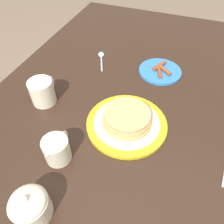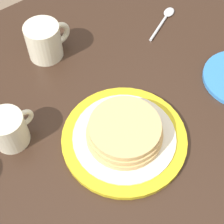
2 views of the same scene
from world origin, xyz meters
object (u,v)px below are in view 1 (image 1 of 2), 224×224
(creamer_pitcher, at_px, (57,150))
(spoon, at_px, (101,58))
(pancake_plate, at_px, (127,121))
(sugar_bowl, at_px, (30,206))
(coffee_mug, at_px, (43,91))
(side_plate_bacon, at_px, (160,71))

(creamer_pitcher, xyz_separation_m, spoon, (0.48, 0.07, -0.04))
(pancake_plate, height_order, sugar_bowl, sugar_bowl)
(coffee_mug, height_order, spoon, coffee_mug)
(coffee_mug, relative_size, spoon, 0.83)
(side_plate_bacon, xyz_separation_m, creamer_pitcher, (-0.48, 0.18, 0.03))
(sugar_bowl, distance_m, spoon, 0.64)
(creamer_pitcher, bearing_deg, spoon, 8.76)
(side_plate_bacon, xyz_separation_m, sugar_bowl, (-0.62, 0.16, 0.03))
(coffee_mug, bearing_deg, side_plate_bacon, -48.54)
(spoon, bearing_deg, creamer_pitcher, -171.24)
(coffee_mug, height_order, creamer_pitcher, coffee_mug)
(side_plate_bacon, bearing_deg, spoon, 88.09)
(pancake_plate, bearing_deg, sugar_bowl, 159.92)
(side_plate_bacon, bearing_deg, sugar_bowl, 165.83)
(spoon, bearing_deg, side_plate_bacon, -91.91)
(sugar_bowl, bearing_deg, coffee_mug, 28.53)
(creamer_pitcher, height_order, sugar_bowl, sugar_bowl)
(sugar_bowl, xyz_separation_m, spoon, (0.63, 0.10, -0.04))
(side_plate_bacon, distance_m, sugar_bowl, 0.64)
(creamer_pitcher, relative_size, spoon, 0.79)
(pancake_plate, xyz_separation_m, side_plate_bacon, (0.30, -0.04, -0.01))
(pancake_plate, height_order, coffee_mug, coffee_mug)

